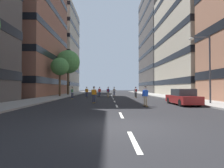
% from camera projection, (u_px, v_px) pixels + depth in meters
% --- Properties ---
extents(ground_plane, '(151.48, 151.48, 0.00)m').
position_uv_depth(ground_plane, '(112.00, 96.00, 32.54)').
color(ground_plane, black).
extents(sidewalk_left, '(3.98, 69.43, 0.14)m').
position_uv_depth(sidewalk_left, '(65.00, 95.00, 35.47)').
color(sidewalk_left, gray).
rests_on(sidewalk_left, ground_plane).
extents(sidewalk_right, '(3.98, 69.43, 0.14)m').
position_uv_depth(sidewalk_right, '(157.00, 95.00, 35.93)').
color(sidewalk_right, gray).
rests_on(sidewalk_right, ground_plane).
extents(lane_markings, '(0.16, 57.20, 0.01)m').
position_uv_depth(lane_markings, '(112.00, 96.00, 32.80)').
color(lane_markings, silver).
rests_on(lane_markings, ground_plane).
extents(building_left_mid, '(15.70, 19.38, 33.37)m').
position_uv_depth(building_left_mid, '(18.00, 14.00, 35.45)').
color(building_left_mid, brown).
rests_on(building_left_mid, ground_plane).
extents(building_left_far, '(15.70, 16.35, 27.60)m').
position_uv_depth(building_left_far, '(51.00, 50.00, 56.63)').
color(building_left_far, '#BCB29E').
rests_on(building_left_far, ground_plane).
extents(building_right_mid, '(15.70, 20.83, 23.36)m').
position_uv_depth(building_right_mid, '(203.00, 39.00, 36.29)').
color(building_right_mid, '#B2A893').
rests_on(building_right_mid, ground_plane).
extents(building_right_far, '(15.70, 23.05, 33.81)m').
position_uv_depth(building_right_far, '(168.00, 42.00, 57.64)').
color(building_right_far, '#4C4744').
rests_on(building_right_far, ground_plane).
extents(parked_car_near, '(1.82, 4.40, 1.52)m').
position_uv_depth(parked_car_near, '(183.00, 97.00, 16.44)').
color(parked_car_near, maroon).
rests_on(parked_car_near, ground_plane).
extents(street_tree_near, '(3.23, 3.23, 6.96)m').
position_uv_depth(street_tree_near, '(60.00, 67.00, 31.44)').
color(street_tree_near, '#4C3823').
rests_on(street_tree_near, sidewalk_left).
extents(street_tree_far, '(5.12, 5.12, 9.73)m').
position_uv_depth(street_tree_far, '(68.00, 62.00, 38.00)').
color(street_tree_far, '#4C3823').
rests_on(street_tree_far, sidewalk_left).
extents(streetlamp_right, '(2.13, 0.30, 6.50)m').
position_uv_depth(streetlamp_right, '(206.00, 62.00, 16.77)').
color(streetlamp_right, '#3F3F44').
rests_on(streetlamp_right, sidewalk_right).
extents(skater_0, '(0.55, 0.92, 1.78)m').
position_uv_depth(skater_0, '(136.00, 91.00, 28.56)').
color(skater_0, brown).
rests_on(skater_0, ground_plane).
extents(skater_1, '(0.55, 0.92, 1.78)m').
position_uv_depth(skater_1, '(108.00, 91.00, 29.67)').
color(skater_1, brown).
rests_on(skater_1, ground_plane).
extents(skater_2, '(0.55, 0.92, 1.78)m').
position_uv_depth(skater_2, '(94.00, 94.00, 18.52)').
color(skater_2, brown).
rests_on(skater_2, ground_plane).
extents(skater_3, '(0.55, 0.91, 1.78)m').
position_uv_depth(skater_3, '(114.00, 91.00, 33.65)').
color(skater_3, brown).
rests_on(skater_3, ground_plane).
extents(skater_4, '(0.54, 0.90, 1.78)m').
position_uv_depth(skater_4, '(87.00, 91.00, 29.29)').
color(skater_4, brown).
rests_on(skater_4, ground_plane).
extents(skater_5, '(0.56, 0.92, 1.78)m').
position_uv_depth(skater_5, '(145.00, 95.00, 15.07)').
color(skater_5, brown).
rests_on(skater_5, ground_plane).
extents(skater_6, '(0.55, 0.91, 1.78)m').
position_uv_depth(skater_6, '(100.00, 91.00, 31.36)').
color(skater_6, brown).
rests_on(skater_6, ground_plane).
extents(skater_7, '(0.55, 0.91, 1.78)m').
position_uv_depth(skater_7, '(72.00, 92.00, 24.94)').
color(skater_7, brown).
rests_on(skater_7, ground_plane).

